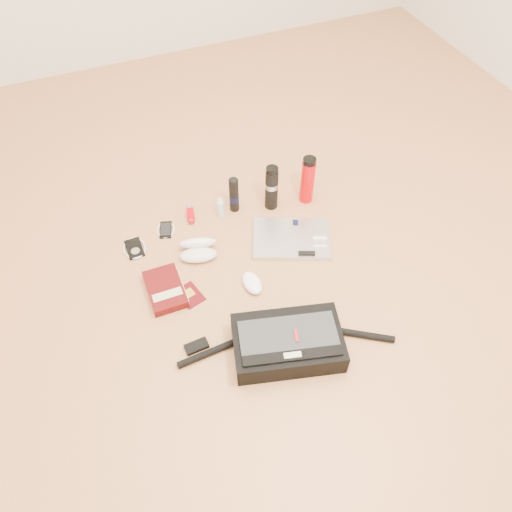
% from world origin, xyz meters
% --- Properties ---
extents(ground, '(4.00, 4.00, 0.00)m').
position_xyz_m(ground, '(0.00, 0.00, 0.00)').
color(ground, '#BE7F4F').
rests_on(ground, ground).
extents(messenger_bag, '(0.81, 0.35, 0.12)m').
position_xyz_m(messenger_bag, '(-0.00, -0.32, 0.05)').
color(messenger_bag, black).
rests_on(messenger_bag, ground).
extents(laptop, '(0.41, 0.36, 0.03)m').
position_xyz_m(laptop, '(0.25, 0.18, 0.01)').
color(laptop, silver).
rests_on(laptop, ground).
extents(book, '(0.15, 0.22, 0.04)m').
position_xyz_m(book, '(-0.35, 0.12, 0.02)').
color(book, '#460809').
rests_on(book, ground).
extents(passport, '(0.11, 0.14, 0.01)m').
position_xyz_m(passport, '(-0.27, 0.07, 0.00)').
color(passport, '#4A060B').
rests_on(passport, ground).
extents(mouse, '(0.08, 0.12, 0.04)m').
position_xyz_m(mouse, '(-0.01, 0.01, 0.02)').
color(mouse, white).
rests_on(mouse, ground).
extents(sunglasses_case, '(0.19, 0.17, 0.09)m').
position_xyz_m(sunglasses_case, '(-0.17, 0.26, 0.03)').
color(sunglasses_case, silver).
rests_on(sunglasses_case, ground).
extents(ipod, '(0.10, 0.12, 0.01)m').
position_xyz_m(ipod, '(-0.42, 0.40, 0.01)').
color(ipod, black).
rests_on(ipod, ground).
extents(phone, '(0.10, 0.11, 0.01)m').
position_xyz_m(phone, '(-0.26, 0.46, 0.01)').
color(phone, black).
rests_on(phone, ground).
extents(inhaler, '(0.05, 0.12, 0.03)m').
position_xyz_m(inhaler, '(-0.13, 0.50, 0.02)').
color(inhaler, '#B8000C').
rests_on(inhaler, ground).
extents(spray_bottle, '(0.03, 0.03, 0.11)m').
position_xyz_m(spray_bottle, '(0.01, 0.45, 0.05)').
color(spray_bottle, '#B0E1F5').
rests_on(spray_bottle, ground).
extents(aerosol_can, '(0.05, 0.05, 0.19)m').
position_xyz_m(aerosol_can, '(0.08, 0.47, 0.10)').
color(aerosol_can, black).
rests_on(aerosol_can, ground).
extents(thermos_black, '(0.08, 0.08, 0.23)m').
position_xyz_m(thermos_black, '(0.25, 0.42, 0.12)').
color(thermos_black, black).
rests_on(thermos_black, ground).
extents(thermos_red, '(0.07, 0.07, 0.25)m').
position_xyz_m(thermos_red, '(0.42, 0.40, 0.12)').
color(thermos_red, red).
rests_on(thermos_red, ground).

